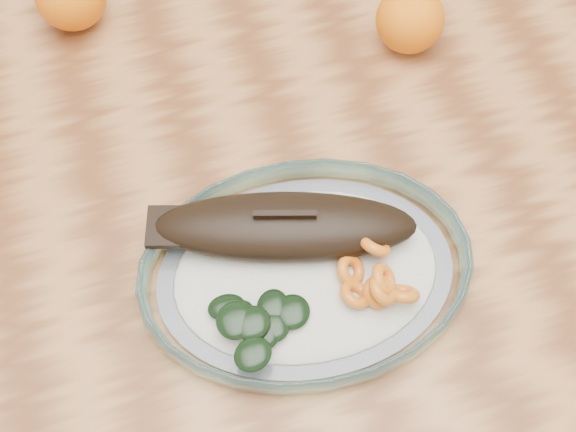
# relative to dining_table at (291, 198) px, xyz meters

# --- Properties ---
(ground) EXTENTS (3.00, 3.00, 0.00)m
(ground) POSITION_rel_dining_table_xyz_m (0.00, 0.00, -0.65)
(ground) COLOR slate
(ground) RESTS_ON ground
(dining_table) EXTENTS (1.20, 0.80, 0.75)m
(dining_table) POSITION_rel_dining_table_xyz_m (0.00, 0.00, 0.00)
(dining_table) COLOR brown
(dining_table) RESTS_ON ground
(plated_meal) EXTENTS (0.65, 0.65, 0.08)m
(plated_meal) POSITION_rel_dining_table_xyz_m (-0.03, -0.14, 0.12)
(plated_meal) COLOR white
(plated_meal) RESTS_ON dining_table
(orange_right) EXTENTS (0.08, 0.08, 0.08)m
(orange_right) POSITION_rel_dining_table_xyz_m (0.17, 0.11, 0.14)
(orange_right) COLOR #E95104
(orange_right) RESTS_ON dining_table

